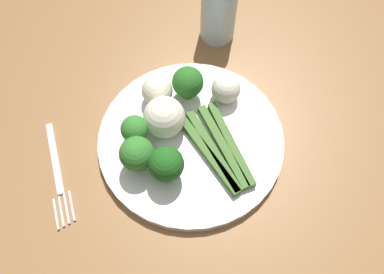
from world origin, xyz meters
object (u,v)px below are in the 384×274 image
broccoli_near_center (135,130)px  cauliflower_front (157,91)px  cauliflower_mid (164,117)px  broccoli_front_left (166,164)px  broccoli_right (136,153)px  dining_table (198,161)px  asparagus_bundle (219,148)px  broccoli_outer_edge (188,83)px  cauliflower_back_right (226,89)px  fork (58,173)px  water_glass (219,10)px  plate (192,141)px

broccoli_near_center → cauliflower_front: bearing=-143.7°
broccoli_near_center → cauliflower_mid: (-0.05, 0.01, 0.00)m
broccoli_front_left → broccoli_right: size_ratio=1.00×
broccoli_front_left → cauliflower_front: size_ratio=1.27×
dining_table → broccoli_right: (0.10, -0.00, 0.14)m
asparagus_bundle → broccoli_outer_edge: 0.11m
broccoli_right → cauliflower_mid: (-0.06, -0.03, -0.00)m
broccoli_outer_edge → cauliflower_back_right: size_ratio=1.30×
broccoli_right → broccoli_near_center: size_ratio=1.21×
cauliflower_back_right → fork: (0.27, -0.02, -0.04)m
fork → cauliflower_front: bearing=111.7°
dining_table → broccoli_outer_edge: bearing=-108.1°
water_glass → broccoli_right: bearing=33.7°
asparagus_bundle → fork: (0.22, -0.10, -0.02)m
cauliflower_front → fork: size_ratio=0.29×
broccoli_outer_edge → cauliflower_mid: bearing=28.7°
plate → broccoli_front_left: bearing=27.3°
cauliflower_mid → cauliflower_front: size_ratio=1.29×
plate → asparagus_bundle: (-0.02, 0.04, 0.01)m
cauliflower_back_right → fork: 0.28m
dining_table → cauliflower_mid: 0.14m
plate → broccoli_outer_edge: bearing=-116.8°
broccoli_right → water_glass: size_ratio=0.54×
broccoli_right → cauliflower_back_right: bearing=-169.7°
asparagus_bundle → cauliflower_mid: cauliflower_mid is taller
broccoli_outer_edge → cauliflower_back_right: bearing=145.0°
asparagus_bundle → broccoli_near_center: bearing=54.9°
cauliflower_front → cauliflower_back_right: size_ratio=1.05×
plate → fork: size_ratio=1.68×
broccoli_right → broccoli_near_center: bearing=-113.2°
plate → fork: plate is taller
broccoli_outer_edge → broccoli_front_left: size_ratio=0.98×
cauliflower_back_right → broccoli_near_center: bearing=-2.4°
broccoli_right → broccoli_near_center: (-0.02, -0.04, -0.01)m
dining_table → cauliflower_mid: cauliflower_mid is taller
plate → broccoli_front_left: size_ratio=4.63×
broccoli_outer_edge → cauliflower_front: size_ratio=1.24×
plate → fork: 0.20m
dining_table → broccoli_right: 0.17m
broccoli_front_left → cauliflower_front: broccoli_front_left is taller
dining_table → broccoli_right: bearing=-1.1°
dining_table → cauliflower_back_right: 0.15m
broccoli_right → plate: bearing=176.5°
broccoli_outer_edge → cauliflower_front: (0.04, -0.02, -0.01)m
cauliflower_back_right → plate: bearing=23.4°
broccoli_outer_edge → cauliflower_mid: 0.07m
plate → fork: bearing=-17.3°
dining_table → broccoli_front_left: bearing=25.0°
plate → broccoli_right: size_ratio=4.64×
dining_table → cauliflower_back_right: bearing=-154.9°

